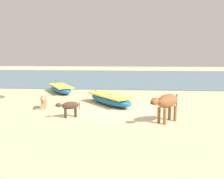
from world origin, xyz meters
TOP-DOWN VIEW (x-y plane):
  - ground at (0.00, 0.00)m, footprint 80.00×80.00m
  - sea_water at (0.00, 16.22)m, footprint 60.00×20.00m
  - fishing_boat_0 at (-0.42, 1.13)m, footprint 2.84×3.23m
  - fishing_boat_3 at (-4.00, 4.77)m, footprint 2.50×3.33m
  - cow_adult_brown at (1.96, -1.95)m, footprint 1.28×1.38m
  - calf_near_tan at (-3.39, -0.08)m, footprint 0.41×0.92m
  - calf_far_dark at (-1.78, -1.54)m, footprint 0.92×0.62m

SIDE VIEW (x-z plane):
  - ground at x=0.00m, z-range 0.00..0.00m
  - sea_water at x=0.00m, z-range 0.00..0.08m
  - fishing_boat_3 at x=-4.00m, z-range -0.08..0.61m
  - fishing_boat_0 at x=-0.42m, z-range -0.08..0.64m
  - calf_near_tan at x=-3.39m, z-range 0.13..0.74m
  - calf_far_dark at x=-1.78m, z-range 0.14..0.77m
  - cow_adult_brown at x=1.96m, z-range 0.23..1.27m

